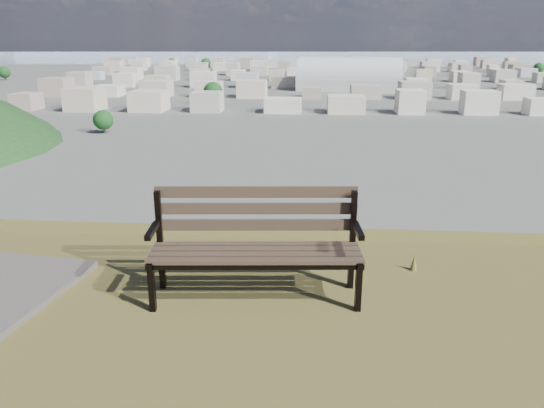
{
  "coord_description": "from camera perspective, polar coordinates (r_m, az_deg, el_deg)",
  "views": [
    {
      "loc": [
        1.3,
        -1.99,
        27.34
      ],
      "look_at": [
        0.82,
        4.44,
        25.3
      ],
      "focal_mm": 35.0,
      "sensor_mm": 36.0,
      "label": 1
    }
  ],
  "objects": [
    {
      "name": "city_blocks",
      "position": [
        397.15,
        4.21,
        14.07
      ],
      "size": [
        395.0,
        361.0,
        7.0
      ],
      "color": "silver",
      "rests_on": "ground"
    },
    {
      "name": "city_trees",
      "position": [
        322.96,
        -0.67,
        13.56
      ],
      "size": [
        406.52,
        387.2,
        9.98
      ],
      "color": "#382B1C",
      "rests_on": "ground"
    },
    {
      "name": "far_hills",
      "position": [
        1406.29,
        1.83,
        17.48
      ],
      "size": [
        2050.0,
        340.0,
        60.0
      ],
      "color": "#9EB0C4",
      "rests_on": "ground"
    },
    {
      "name": "arena",
      "position": [
        290.88,
        8.31,
        13.05
      ],
      "size": [
        56.2,
        29.37,
        22.69
      ],
      "rotation": [
        0.0,
        0.0,
        -0.13
      ],
      "color": "silver",
      "rests_on": "ground"
    },
    {
      "name": "park_bench",
      "position": [
        4.89,
        -1.76,
        -3.72
      ],
      "size": [
        1.95,
        0.76,
        1.0
      ],
      "rotation": [
        0.0,
        0.0,
        0.08
      ],
      "color": "#473429",
      "rests_on": "hilltop_mesa"
    },
    {
      "name": "bay_water",
      "position": [
        902.4,
        4.36,
        15.78
      ],
      "size": [
        2400.0,
        700.0,
        0.12
      ],
      "primitive_type": "cube",
      "color": "#8FA4B6",
      "rests_on": "ground"
    }
  ]
}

